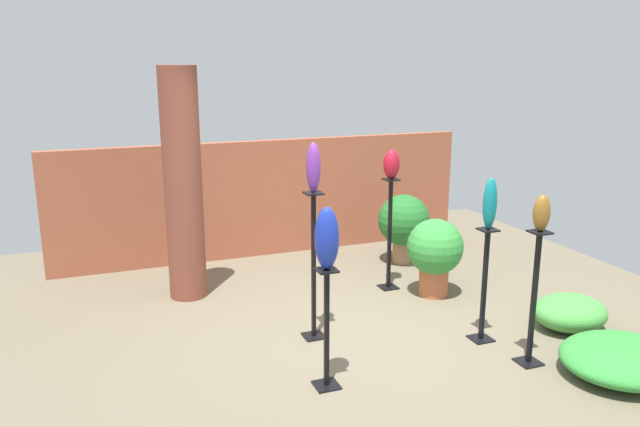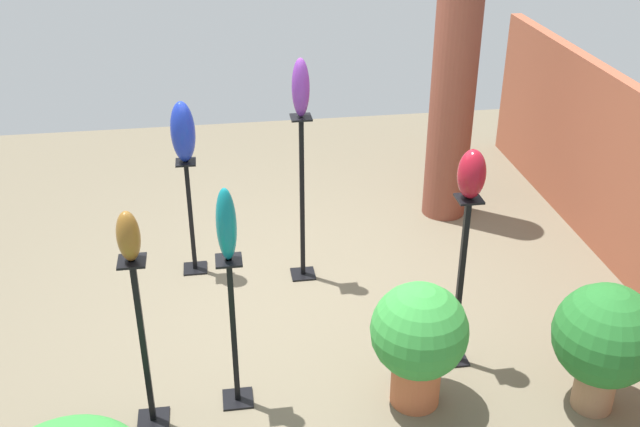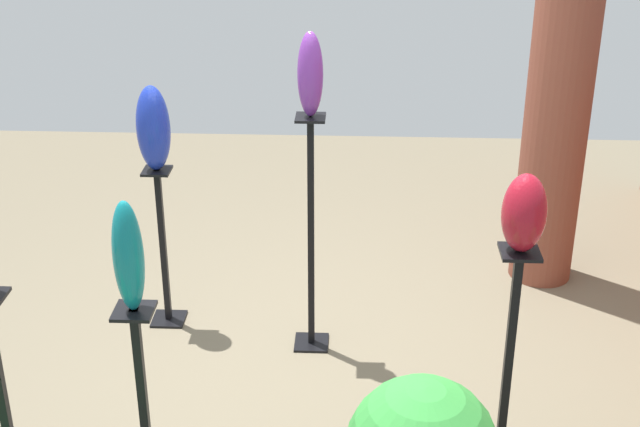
{
  "view_description": "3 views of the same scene",
  "coord_description": "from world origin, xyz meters",
  "px_view_note": "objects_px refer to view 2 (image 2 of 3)",
  "views": [
    {
      "loc": [
        -2.26,
        -5.04,
        2.62
      ],
      "look_at": [
        -0.22,
        0.25,
        1.18
      ],
      "focal_mm": 35.0,
      "sensor_mm": 36.0,
      "label": 1
    },
    {
      "loc": [
        4.98,
        -0.53,
        3.42
      ],
      "look_at": [
        0.11,
        0.2,
        0.81
      ],
      "focal_mm": 42.0,
      "sensor_mm": 36.0,
      "label": 2
    },
    {
      "loc": [
        4.15,
        0.38,
        2.92
      ],
      "look_at": [
        -0.12,
        0.18,
        0.95
      ],
      "focal_mm": 50.0,
      "sensor_mm": 36.0,
      "label": 3
    }
  ],
  "objects_px": {
    "art_vase_violet": "(301,88)",
    "pedestal_cobalt": "(191,222)",
    "art_vase_teal": "(226,225)",
    "brick_pillar": "(453,88)",
    "potted_plant_mid_right": "(605,339)",
    "potted_plant_back_center": "(419,337)",
    "pedestal_teal": "(234,339)",
    "art_vase_ruby": "(472,174)",
    "pedestal_ruby": "(460,290)",
    "pedestal_violet": "(302,206)",
    "pedestal_bronze": "(144,352)",
    "art_vase_cobalt": "(183,132)",
    "art_vase_bronze": "(128,236)"
  },
  "relations": [
    {
      "from": "pedestal_cobalt",
      "to": "art_vase_violet",
      "type": "xyz_separation_m",
      "value": [
        0.23,
        0.9,
        1.19
      ]
    },
    {
      "from": "art_vase_violet",
      "to": "brick_pillar",
      "type": "bearing_deg",
      "value": 121.96
    },
    {
      "from": "brick_pillar",
      "to": "potted_plant_mid_right",
      "type": "height_order",
      "value": "brick_pillar"
    },
    {
      "from": "brick_pillar",
      "to": "potted_plant_back_center",
      "type": "xyz_separation_m",
      "value": [
        2.58,
        -0.97,
        -0.75
      ]
    },
    {
      "from": "potted_plant_mid_right",
      "to": "pedestal_cobalt",
      "type": "bearing_deg",
      "value": -129.06
    },
    {
      "from": "pedestal_violet",
      "to": "potted_plant_mid_right",
      "type": "height_order",
      "value": "pedestal_violet"
    },
    {
      "from": "pedestal_cobalt",
      "to": "pedestal_teal",
      "type": "distance_m",
      "value": 1.71
    },
    {
      "from": "art_vase_cobalt",
      "to": "potted_plant_back_center",
      "type": "xyz_separation_m",
      "value": [
        1.86,
        1.43,
        -0.74
      ]
    },
    {
      "from": "pedestal_bronze",
      "to": "art_vase_bronze",
      "type": "xyz_separation_m",
      "value": [
        0.0,
        0.0,
        0.81
      ]
    },
    {
      "from": "pedestal_teal",
      "to": "art_vase_violet",
      "type": "distance_m",
      "value": 1.96
    },
    {
      "from": "art_vase_ruby",
      "to": "potted_plant_mid_right",
      "type": "height_order",
      "value": "art_vase_ruby"
    },
    {
      "from": "pedestal_ruby",
      "to": "potted_plant_mid_right",
      "type": "relative_size",
      "value": 1.43
    },
    {
      "from": "pedestal_teal",
      "to": "potted_plant_back_center",
      "type": "distance_m",
      "value": 1.17
    },
    {
      "from": "pedestal_ruby",
      "to": "potted_plant_back_center",
      "type": "bearing_deg",
      "value": -45.72
    },
    {
      "from": "art_vase_violet",
      "to": "art_vase_ruby",
      "type": "bearing_deg",
      "value": 35.82
    },
    {
      "from": "art_vase_ruby",
      "to": "art_vase_bronze",
      "type": "xyz_separation_m",
      "value": [
        0.31,
        -2.08,
        -0.1
      ]
    },
    {
      "from": "pedestal_teal",
      "to": "art_vase_ruby",
      "type": "height_order",
      "value": "art_vase_ruby"
    },
    {
      "from": "pedestal_bronze",
      "to": "art_vase_teal",
      "type": "bearing_deg",
      "value": 101.6
    },
    {
      "from": "art_vase_cobalt",
      "to": "art_vase_violet",
      "type": "height_order",
      "value": "art_vase_violet"
    },
    {
      "from": "pedestal_violet",
      "to": "potted_plant_mid_right",
      "type": "bearing_deg",
      "value": 41.92
    },
    {
      "from": "pedestal_ruby",
      "to": "art_vase_violet",
      "type": "bearing_deg",
      "value": -144.18
    },
    {
      "from": "brick_pillar",
      "to": "art_vase_teal",
      "type": "distance_m",
      "value": 3.21
    },
    {
      "from": "brick_pillar",
      "to": "art_vase_teal",
      "type": "height_order",
      "value": "brick_pillar"
    },
    {
      "from": "brick_pillar",
      "to": "pedestal_bronze",
      "type": "bearing_deg",
      "value": -46.79
    },
    {
      "from": "pedestal_cobalt",
      "to": "art_vase_ruby",
      "type": "height_order",
      "value": "art_vase_ruby"
    },
    {
      "from": "art_vase_violet",
      "to": "art_vase_teal",
      "type": "bearing_deg",
      "value": -23.14
    },
    {
      "from": "pedestal_cobalt",
      "to": "potted_plant_back_center",
      "type": "relative_size",
      "value": 1.15
    },
    {
      "from": "pedestal_teal",
      "to": "pedestal_cobalt",
      "type": "bearing_deg",
      "value": -170.72
    },
    {
      "from": "brick_pillar",
      "to": "art_vase_violet",
      "type": "bearing_deg",
      "value": -58.04
    },
    {
      "from": "art_vase_violet",
      "to": "potted_plant_mid_right",
      "type": "height_order",
      "value": "art_vase_violet"
    },
    {
      "from": "pedestal_violet",
      "to": "potted_plant_mid_right",
      "type": "relative_size",
      "value": 1.58
    },
    {
      "from": "brick_pillar",
      "to": "pedestal_teal",
      "type": "relative_size",
      "value": 2.31
    },
    {
      "from": "pedestal_violet",
      "to": "pedestal_teal",
      "type": "relative_size",
      "value": 1.3
    },
    {
      "from": "brick_pillar",
      "to": "art_vase_teal",
      "type": "bearing_deg",
      "value": -41.57
    },
    {
      "from": "pedestal_bronze",
      "to": "potted_plant_mid_right",
      "type": "relative_size",
      "value": 1.34
    },
    {
      "from": "pedestal_bronze",
      "to": "potted_plant_back_center",
      "type": "height_order",
      "value": "pedestal_bronze"
    },
    {
      "from": "pedestal_cobalt",
      "to": "brick_pillar",
      "type": "bearing_deg",
      "value": 106.48
    },
    {
      "from": "art_vase_bronze",
      "to": "art_vase_violet",
      "type": "bearing_deg",
      "value": 143.37
    },
    {
      "from": "art_vase_ruby",
      "to": "art_vase_teal",
      "type": "bearing_deg",
      "value": -82.68
    },
    {
      "from": "art_vase_violet",
      "to": "pedestal_cobalt",
      "type": "bearing_deg",
      "value": -104.14
    },
    {
      "from": "art_vase_teal",
      "to": "brick_pillar",
      "type": "bearing_deg",
      "value": 138.43
    },
    {
      "from": "pedestal_ruby",
      "to": "potted_plant_mid_right",
      "type": "height_order",
      "value": "pedestal_ruby"
    },
    {
      "from": "art_vase_violet",
      "to": "art_vase_bronze",
      "type": "relative_size",
      "value": 1.46
    },
    {
      "from": "art_vase_teal",
      "to": "potted_plant_mid_right",
      "type": "height_order",
      "value": "art_vase_teal"
    },
    {
      "from": "pedestal_ruby",
      "to": "art_vase_teal",
      "type": "height_order",
      "value": "art_vase_teal"
    },
    {
      "from": "pedestal_ruby",
      "to": "potted_plant_back_center",
      "type": "distance_m",
      "value": 0.54
    },
    {
      "from": "art_vase_ruby",
      "to": "potted_plant_back_center",
      "type": "bearing_deg",
      "value": -45.72
    },
    {
      "from": "art_vase_cobalt",
      "to": "pedestal_cobalt",
      "type": "bearing_deg",
      "value": -90.0
    },
    {
      "from": "pedestal_ruby",
      "to": "art_vase_bronze",
      "type": "bearing_deg",
      "value": -81.55
    },
    {
      "from": "brick_pillar",
      "to": "art_vase_violet",
      "type": "distance_m",
      "value": 1.82
    }
  ]
}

